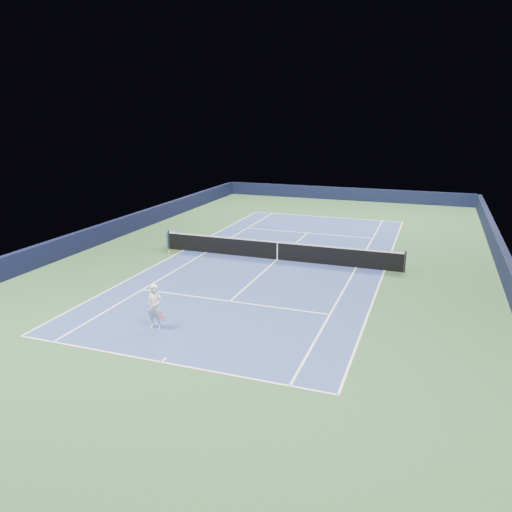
% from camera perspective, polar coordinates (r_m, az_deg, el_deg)
% --- Properties ---
extents(ground, '(40.00, 40.00, 0.00)m').
position_cam_1_polar(ground, '(26.11, 2.45, -0.42)').
color(ground, '#2B4D2A').
rests_on(ground, ground).
extents(wall_far, '(22.00, 0.35, 1.10)m').
position_cam_1_polar(wall_far, '(44.89, 10.14, 7.01)').
color(wall_far, black).
rests_on(wall_far, ground).
extents(wall_right, '(0.35, 40.00, 1.10)m').
position_cam_1_polar(wall_right, '(25.10, 26.76, -1.55)').
color(wall_right, black).
rests_on(wall_right, ground).
extents(wall_left, '(0.35, 40.00, 1.10)m').
position_cam_1_polar(wall_left, '(30.86, -17.10, 2.51)').
color(wall_left, black).
rests_on(wall_left, ground).
extents(court_surface, '(10.97, 23.77, 0.01)m').
position_cam_1_polar(court_surface, '(26.11, 2.45, -0.42)').
color(court_surface, navy).
rests_on(court_surface, ground).
extents(baseline_far, '(10.97, 0.08, 0.00)m').
position_cam_1_polar(baseline_far, '(37.30, 7.96, 4.46)').
color(baseline_far, white).
rests_on(baseline_far, ground).
extents(baseline_near, '(10.97, 0.08, 0.00)m').
position_cam_1_polar(baseline_near, '(15.95, -10.78, -11.82)').
color(baseline_near, white).
rests_on(baseline_near, ground).
extents(sideline_doubles_right, '(0.08, 23.77, 0.00)m').
position_cam_1_polar(sideline_doubles_right, '(25.10, 14.48, -1.59)').
color(sideline_doubles_right, white).
rests_on(sideline_doubles_right, ground).
extents(sideline_doubles_left, '(0.08, 23.77, 0.00)m').
position_cam_1_polar(sideline_doubles_left, '(28.17, -8.26, 0.67)').
color(sideline_doubles_left, white).
rests_on(sideline_doubles_left, ground).
extents(sideline_singles_right, '(0.08, 23.77, 0.00)m').
position_cam_1_polar(sideline_singles_right, '(25.25, 11.39, -1.29)').
color(sideline_singles_right, white).
rests_on(sideline_singles_right, ground).
extents(sideline_singles_left, '(0.08, 23.77, 0.00)m').
position_cam_1_polar(sideline_singles_left, '(27.57, -5.74, 0.42)').
color(sideline_singles_left, white).
rests_on(sideline_singles_left, ground).
extents(service_line_far, '(8.23, 0.08, 0.00)m').
position_cam_1_polar(service_line_far, '(32.07, 5.89, 2.64)').
color(service_line_far, white).
rests_on(service_line_far, ground).
extents(service_line_near, '(8.23, 0.08, 0.00)m').
position_cam_1_polar(service_line_near, '(20.41, -2.98, -5.18)').
color(service_line_near, white).
rests_on(service_line_near, ground).
extents(center_service_line, '(0.08, 12.80, 0.00)m').
position_cam_1_polar(center_service_line, '(26.11, 2.45, -0.40)').
color(center_service_line, white).
rests_on(center_service_line, ground).
extents(center_mark_far, '(0.08, 0.30, 0.00)m').
position_cam_1_polar(center_mark_far, '(37.16, 7.91, 4.41)').
color(center_mark_far, white).
rests_on(center_mark_far, ground).
extents(center_mark_near, '(0.08, 0.30, 0.00)m').
position_cam_1_polar(center_mark_near, '(16.07, -10.51, -11.59)').
color(center_mark_near, white).
rests_on(center_mark_near, ground).
extents(tennis_net, '(12.90, 0.10, 1.07)m').
position_cam_1_polar(tennis_net, '(25.97, 2.46, 0.65)').
color(tennis_net, black).
rests_on(tennis_net, ground).
extents(sponsor_cube, '(0.63, 0.58, 0.91)m').
position_cam_1_polar(sponsor_cube, '(28.84, -9.50, 1.89)').
color(sponsor_cube, '#1D55AF').
rests_on(sponsor_cube, ground).
extents(tennis_player, '(0.78, 1.26, 2.60)m').
position_cam_1_polar(tennis_player, '(18.01, -11.46, -5.71)').
color(tennis_player, silver).
rests_on(tennis_player, ground).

